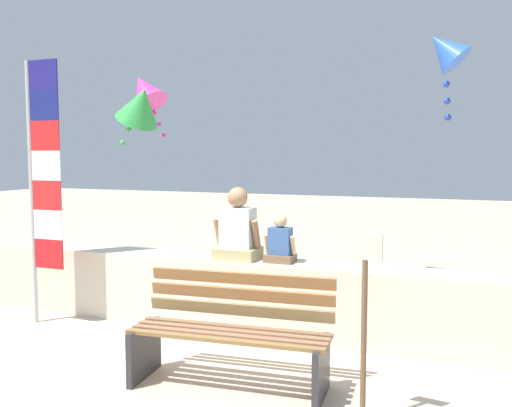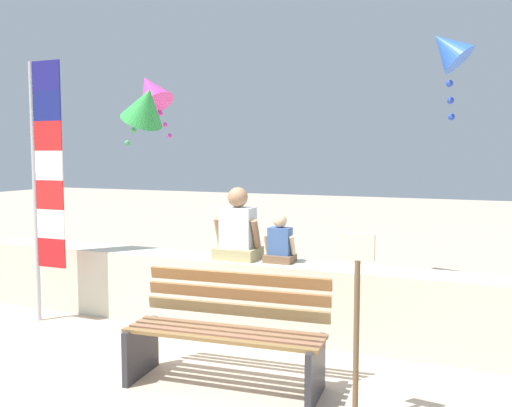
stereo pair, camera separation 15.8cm
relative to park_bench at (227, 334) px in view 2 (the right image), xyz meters
name	(u,v)px [view 2 (the right image)]	position (x,y,z in m)	size (l,w,h in m)	color
ground_plane	(200,370)	(-0.35, 0.16, -0.42)	(40.00, 40.00, 0.00)	#C9AE94
seawall_ledge	(253,295)	(-0.35, 1.34, -0.03)	(6.96, 0.51, 0.77)	beige
park_bench	(227,334)	(0.00, 0.00, 0.00)	(1.67, 0.74, 0.88)	olive
person_adult	(238,231)	(-0.53, 1.33, 0.65)	(0.50, 0.37, 0.77)	tan
person_child	(280,244)	(-0.05, 1.33, 0.54)	(0.33, 0.24, 0.50)	brown
flag_banner	(44,175)	(-2.59, 0.73, 1.23)	(0.43, 0.05, 2.88)	#B7B7BC
kite_magenta	(151,91)	(-3.18, 3.72, 2.48)	(0.87, 0.79, 1.14)	#DB3D9E
kite_green	(145,106)	(-2.66, 2.79, 2.15)	(0.98, 0.90, 0.95)	green
kite_blue	(448,49)	(1.45, 2.50, 2.60)	(0.60, 0.66, 1.04)	blue
sign_post	(357,313)	(1.12, -0.27, 0.38)	(0.24, 0.06, 1.35)	brown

